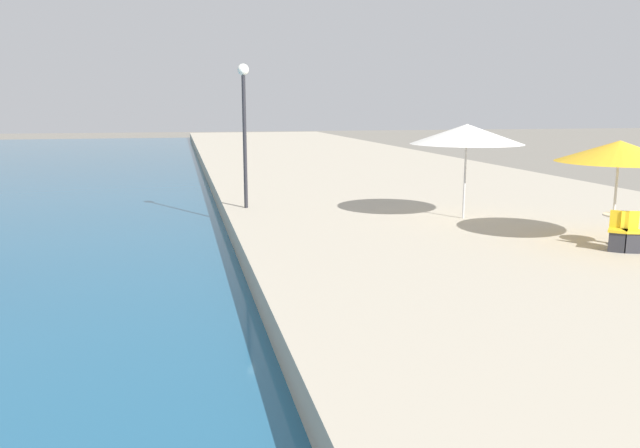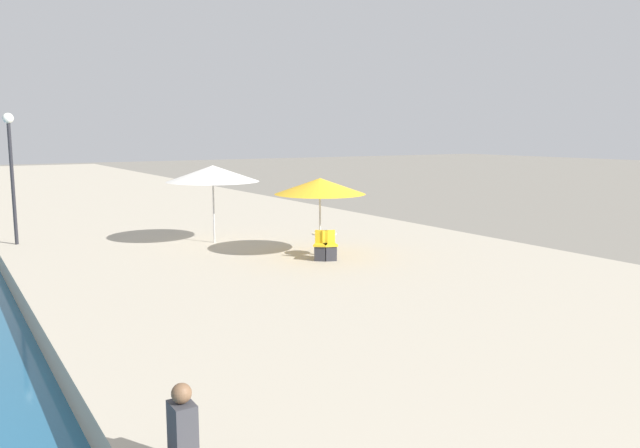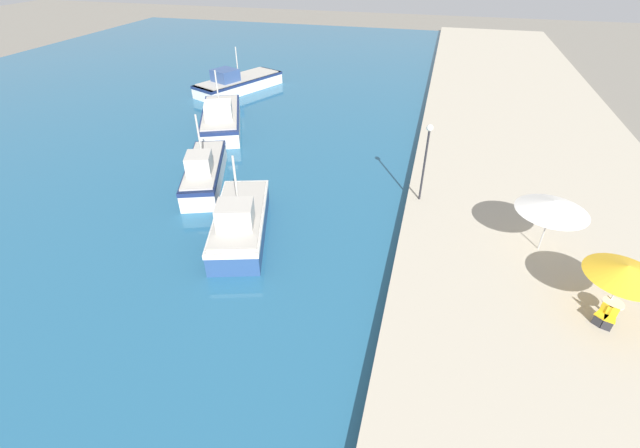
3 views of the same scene
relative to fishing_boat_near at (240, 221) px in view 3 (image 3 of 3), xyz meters
The scene contains 12 objects.
water_basin 27.69m from the fishing_boat_near, 135.45° to the left, with size 56.00×90.00×0.04m.
quay_promenade 25.34m from the fishing_boat_near, 50.02° to the left, with size 16.00×90.00×0.64m.
fishing_boat_near is the anchor object (origin of this frame).
fishing_boat_mid 6.63m from the fishing_boat_near, 134.11° to the left, with size 4.66×7.80×4.58m.
fishing_boat_far 15.91m from the fishing_boat_near, 119.71° to the left, with size 6.46×9.52×4.72m.
fishing_boat_distant 26.30m from the fishing_boat_near, 114.58° to the left, with size 6.90×10.13×4.31m.
cafe_umbrella_pink 17.25m from the fishing_boat_near, ahead, with size 2.90×2.90×2.47m.
cafe_umbrella_white 15.32m from the fishing_boat_near, ahead, with size 3.27×3.27×2.75m.
cafe_table 17.20m from the fishing_boat_near, ahead, with size 0.80×0.80×0.74m.
cafe_chair_left 16.81m from the fishing_boat_near, ahead, with size 0.58×0.59×0.91m.
cafe_chair_right 17.07m from the fishing_boat_near, ahead, with size 0.51×0.53×0.91m.
lamppost 10.82m from the fishing_boat_near, 30.78° to the left, with size 0.36×0.36×4.56m.
Camera 3 is at (0.76, 0.53, 13.46)m, focal length 24.00 mm.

